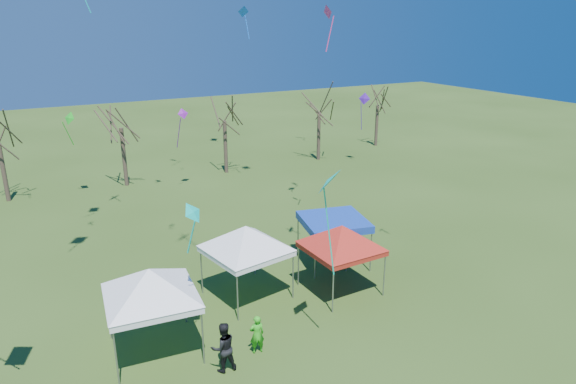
% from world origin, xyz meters
% --- Properties ---
extents(ground, '(140.00, 140.00, 0.00)m').
position_xyz_m(ground, '(0.00, 0.00, 0.00)').
color(ground, '#2D4616').
rests_on(ground, ground).
extents(tree_2, '(3.71, 3.71, 8.18)m').
position_xyz_m(tree_2, '(-2.37, 24.38, 6.29)').
color(tree_2, '#3D2D21').
rests_on(tree_2, ground).
extents(tree_3, '(3.59, 3.59, 7.91)m').
position_xyz_m(tree_3, '(6.03, 24.04, 6.08)').
color(tree_3, '#3D2D21').
rests_on(tree_3, ground).
extents(tree_4, '(3.58, 3.58, 7.89)m').
position_xyz_m(tree_4, '(15.36, 24.00, 6.06)').
color(tree_4, '#3D2D21').
rests_on(tree_4, ground).
extents(tree_5, '(3.39, 3.39, 7.46)m').
position_xyz_m(tree_5, '(23.72, 26.07, 5.73)').
color(tree_5, '#3D2D21').
rests_on(tree_5, ground).
extents(tent_white_west, '(4.71, 4.71, 4.17)m').
position_xyz_m(tent_white_west, '(-5.95, 1.62, 3.37)').
color(tent_white_west, gray).
rests_on(tent_white_west, ground).
extents(tent_white_mid, '(4.61, 4.61, 4.14)m').
position_xyz_m(tent_white_mid, '(-0.98, 3.86, 3.34)').
color(tent_white_mid, gray).
rests_on(tent_white_mid, ground).
extents(tent_red, '(4.46, 4.46, 3.93)m').
position_xyz_m(tent_red, '(3.19, 2.18, 3.17)').
color(tent_red, gray).
rests_on(tent_red, ground).
extents(tent_blue, '(3.90, 3.90, 2.56)m').
position_xyz_m(tent_blue, '(4.55, 4.92, 2.36)').
color(tent_blue, gray).
rests_on(tent_blue, ground).
extents(person_dark, '(1.00, 0.80, 1.98)m').
position_xyz_m(person_dark, '(-4.00, -0.78, 0.99)').
color(person_dark, black).
rests_on(person_dark, ground).
extents(person_green, '(0.63, 0.46, 1.62)m').
position_xyz_m(person_green, '(-2.44, -0.37, 0.81)').
color(person_green, green).
rests_on(person_green, ground).
extents(kite_12, '(0.86, 1.08, 3.37)m').
position_xyz_m(kite_12, '(17.88, 20.60, 5.94)').
color(kite_12, '#5018AB').
rests_on(kite_12, ground).
extents(kite_22, '(1.01, 0.93, 2.99)m').
position_xyz_m(kite_22, '(1.46, 20.68, 5.89)').
color(kite_22, purple).
rests_on(kite_22, ground).
extents(kite_17, '(0.49, 0.81, 2.50)m').
position_xyz_m(kite_17, '(6.47, 8.94, 12.87)').
color(kite_17, '#EA348C').
rests_on(kite_17, ground).
extents(kite_19, '(0.86, 0.59, 2.24)m').
position_xyz_m(kite_19, '(5.47, 18.21, 13.05)').
color(kite_19, blue).
rests_on(kite_19, ground).
extents(kite_5, '(1.64, 1.58, 4.32)m').
position_xyz_m(kite_5, '(-0.11, -1.61, 7.05)').
color(kite_5, '#0DC4A0').
rests_on(kite_5, ground).
extents(kite_13, '(0.95, 1.08, 2.51)m').
position_xyz_m(kite_13, '(-6.13, 22.68, 5.96)').
color(kite_13, green).
rests_on(kite_13, ground).
extents(kite_1, '(1.03, 0.97, 1.90)m').
position_xyz_m(kite_1, '(-4.45, 0.45, 5.96)').
color(kite_1, '#0CBCA7').
rests_on(kite_1, ground).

